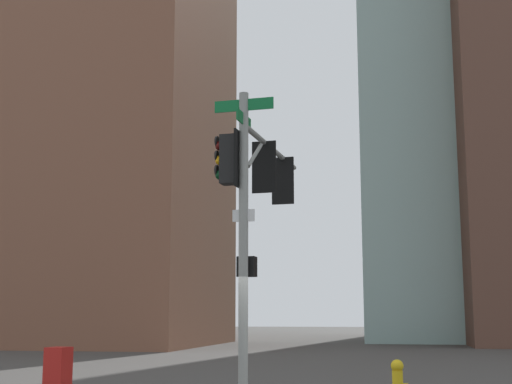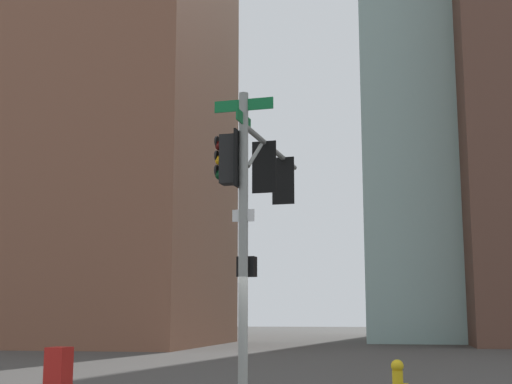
% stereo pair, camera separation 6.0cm
% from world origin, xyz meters
% --- Properties ---
extents(signal_pole_assembly, '(1.24, 4.95, 6.22)m').
position_xyz_m(signal_pole_assembly, '(-0.38, 0.99, 4.44)').
color(signal_pole_assembly, gray).
rests_on(signal_pole_assembly, ground_plane).
extents(fire_hydrant, '(0.34, 0.26, 0.87)m').
position_xyz_m(fire_hydrant, '(2.46, 1.29, 0.47)').
color(fire_hydrant, gold).
rests_on(fire_hydrant, ground_plane).
extents(newspaper_box, '(0.46, 0.58, 1.05)m').
position_xyz_m(newspaper_box, '(-5.05, 1.45, 0.53)').
color(newspaper_box, red).
rests_on(newspaper_box, ground_plane).
extents(building_brick_nearside, '(19.56, 14.86, 37.39)m').
position_xyz_m(building_brick_nearside, '(-18.25, 27.67, 18.69)').
color(building_brick_nearside, brown).
rests_on(building_brick_nearside, ground_plane).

